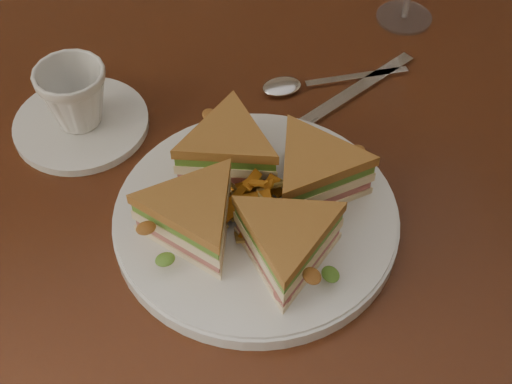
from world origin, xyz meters
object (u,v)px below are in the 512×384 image
at_px(table, 267,218).
at_px(saucer, 81,124).
at_px(plate, 256,219).
at_px(coffee_cup, 74,97).
at_px(spoon, 300,85).
at_px(sandwich_wedges, 256,195).
at_px(knife, 345,98).

xyz_separation_m(table, saucer, (-0.19, 0.12, 0.10)).
xyz_separation_m(plate, coffee_cup, (-0.15, 0.20, 0.04)).
height_order(spoon, coffee_cup, coffee_cup).
relative_size(table, spoon, 6.53).
distance_m(sandwich_wedges, knife, 0.22).
height_order(spoon, knife, spoon).
bearing_deg(saucer, knife, -9.04).
bearing_deg(plate, sandwich_wedges, 180.00).
height_order(knife, coffee_cup, coffee_cup).
xyz_separation_m(sandwich_wedges, knife, (0.16, 0.15, -0.04)).
bearing_deg(spoon, plate, -116.84).
distance_m(plate, spoon, 0.22).
height_order(plate, spoon, plate).
bearing_deg(sandwich_wedges, plate, 0.00).
height_order(sandwich_wedges, knife, sandwich_wedges).
height_order(table, spoon, spoon).
relative_size(table, saucer, 7.79).
bearing_deg(plate, saucer, 127.21).
distance_m(table, saucer, 0.24).
bearing_deg(coffee_cup, knife, -6.77).
xyz_separation_m(plate, spoon, (0.11, 0.18, -0.00)).
bearing_deg(spoon, saucer, -177.43).
relative_size(table, sandwich_wedges, 4.51).
distance_m(spoon, coffee_cup, 0.27).
bearing_deg(knife, saucer, 147.57).
distance_m(plate, coffee_cup, 0.25).
relative_size(sandwich_wedges, spoon, 1.45).
distance_m(spoon, saucer, 0.26).
relative_size(plate, sandwich_wedges, 1.09).
bearing_deg(plate, spoon, 57.77).
bearing_deg(saucer, spoon, -2.82).
height_order(plate, saucer, plate).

